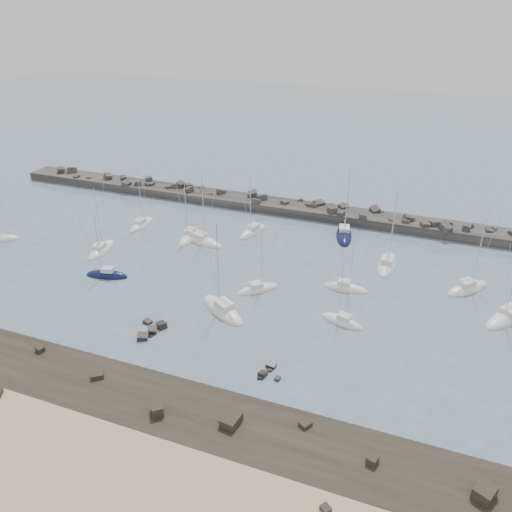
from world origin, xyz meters
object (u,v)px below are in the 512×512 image
(sailboat_4, at_px, (202,241))
(sailboat_6, at_px, (253,232))
(sailboat_10, at_px, (387,265))
(sailboat_8, at_px, (344,236))
(sailboat_12, at_px, (467,289))
(sailboat_2, at_px, (107,275))
(sailboat_9, at_px, (342,322))
(sailboat_5, at_px, (223,310))
(sailboat_13, at_px, (346,288))
(sailboat_14, at_px, (189,238))
(sailboat_1, at_px, (142,225))
(sailboat_7, at_px, (258,290))
(sailboat_3, at_px, (101,250))
(sailboat_11, at_px, (506,318))

(sailboat_4, relative_size, sailboat_6, 1.12)
(sailboat_6, distance_m, sailboat_10, 26.20)
(sailboat_8, distance_m, sailboat_12, 25.13)
(sailboat_2, relative_size, sailboat_9, 1.12)
(sailboat_5, distance_m, sailboat_9, 16.98)
(sailboat_13, bearing_deg, sailboat_10, 63.51)
(sailboat_9, height_order, sailboat_14, sailboat_14)
(sailboat_4, bearing_deg, sailboat_8, 25.85)
(sailboat_1, distance_m, sailboat_7, 33.60)
(sailboat_6, xyz_separation_m, sailboat_12, (38.55, -7.64, 0.00))
(sailboat_1, relative_size, sailboat_6, 0.98)
(sailboat_4, relative_size, sailboat_14, 1.10)
(sailboat_6, bearing_deg, sailboat_10, -9.23)
(sailboat_3, bearing_deg, sailboat_8, 28.45)
(sailboat_7, bearing_deg, sailboat_10, 40.56)
(sailboat_9, xyz_separation_m, sailboat_11, (21.52, 9.04, 0.01))
(sailboat_1, bearing_deg, sailboat_9, -22.96)
(sailboat_1, relative_size, sailboat_8, 0.83)
(sailboat_7, bearing_deg, sailboat_11, 8.30)
(sailboat_7, distance_m, sailboat_10, 23.10)
(sailboat_2, bearing_deg, sailboat_8, 41.06)
(sailboat_8, distance_m, sailboat_14, 29.09)
(sailboat_4, relative_size, sailboat_7, 1.28)
(sailboat_2, relative_size, sailboat_10, 0.79)
(sailboat_9, height_order, sailboat_10, sailboat_10)
(sailboat_6, xyz_separation_m, sailboat_13, (20.91, -14.15, -0.01))
(sailboat_5, xyz_separation_m, sailboat_7, (2.77, 7.23, -0.02))
(sailboat_13, bearing_deg, sailboat_3, -176.86)
(sailboat_2, distance_m, sailboat_4, 19.06)
(sailboat_1, height_order, sailboat_7, sailboat_1)
(sailboat_3, bearing_deg, sailboat_9, -8.35)
(sailboat_3, height_order, sailboat_11, sailboat_11)
(sailboat_1, xyz_separation_m, sailboat_14, (11.65, -1.96, 0.03))
(sailboat_6, height_order, sailboat_10, sailboat_10)
(sailboat_4, height_order, sailboat_9, sailboat_4)
(sailboat_8, bearing_deg, sailboat_12, -29.44)
(sailboat_3, bearing_deg, sailboat_14, 39.46)
(sailboat_7, bearing_deg, sailboat_1, 153.90)
(sailboat_2, distance_m, sailboat_14, 18.41)
(sailboat_2, xyz_separation_m, sailboat_5, (21.66, -2.61, 0.00))
(sailboat_5, relative_size, sailboat_14, 1.16)
(sailboat_4, xyz_separation_m, sailboat_7, (15.65, -12.30, -0.01))
(sailboat_11, relative_size, sailboat_13, 1.30)
(sailboat_7, xyz_separation_m, sailboat_8, (8.36, 23.93, 0.02))
(sailboat_8, xyz_separation_m, sailboat_10, (9.19, -8.91, 0.00))
(sailboat_9, bearing_deg, sailboat_4, 151.28)
(sailboat_5, height_order, sailboat_9, sailboat_5)
(sailboat_7, height_order, sailboat_11, sailboat_11)
(sailboat_1, distance_m, sailboat_11, 66.27)
(sailboat_12, bearing_deg, sailboat_7, -159.05)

